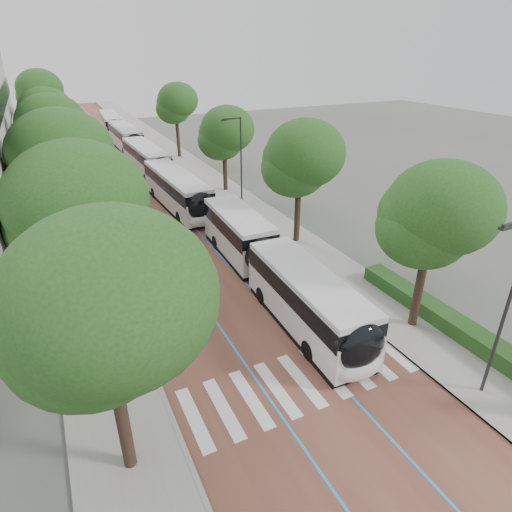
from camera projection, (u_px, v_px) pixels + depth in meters
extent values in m
plane|color=#51544C|center=(310.00, 397.00, 18.18)|extent=(160.00, 160.00, 0.00)
cube|color=brown|center=(126.00, 171.00, 50.35)|extent=(11.00, 140.00, 0.02)
cube|color=#9B9893|center=(58.00, 179.00, 47.37)|extent=(4.00, 140.00, 0.12)
cube|color=#9B9893|center=(188.00, 164.00, 53.27)|extent=(4.00, 140.00, 0.12)
cube|color=gray|center=(76.00, 176.00, 48.12)|extent=(0.20, 140.00, 0.14)
cube|color=gray|center=(173.00, 165.00, 52.53)|extent=(0.20, 140.00, 0.14)
cube|color=silver|center=(194.00, 419.00, 17.09)|extent=(0.55, 3.60, 0.01)
cube|color=silver|center=(223.00, 408.00, 17.58)|extent=(0.55, 3.60, 0.01)
cube|color=silver|center=(251.00, 398.00, 18.07)|extent=(0.55, 3.60, 0.01)
cube|color=silver|center=(277.00, 389.00, 18.56)|extent=(0.55, 3.60, 0.01)
cube|color=silver|center=(301.00, 380.00, 19.05)|extent=(0.55, 3.60, 0.01)
cube|color=silver|center=(325.00, 372.00, 19.54)|extent=(0.55, 3.60, 0.01)
cube|color=silver|center=(347.00, 364.00, 20.04)|extent=(0.55, 3.60, 0.01)
cube|color=silver|center=(368.00, 356.00, 20.53)|extent=(0.55, 3.60, 0.01)
cube|color=silver|center=(388.00, 349.00, 21.02)|extent=(0.55, 3.60, 0.01)
cube|color=#2A89D3|center=(112.00, 173.00, 49.71)|extent=(0.12, 126.00, 0.01)
cube|color=#2A89D3|center=(140.00, 169.00, 50.97)|extent=(0.12, 126.00, 0.01)
cube|color=black|center=(21.00, 185.00, 35.25)|extent=(0.12, 38.00, 1.60)
cube|color=black|center=(11.00, 146.00, 33.83)|extent=(0.12, 38.00, 1.60)
cube|color=black|center=(0.00, 104.00, 32.40)|extent=(0.12, 38.00, 1.60)
cube|color=#1B4016|center=(463.00, 330.00, 21.53)|extent=(1.20, 14.00, 0.80)
cylinder|color=#2A2A2C|center=(506.00, 312.00, 16.61)|extent=(0.14, 0.14, 8.00)
cube|color=#2A2A2C|center=(505.00, 228.00, 14.31)|extent=(0.50, 0.20, 0.10)
cylinder|color=#2A2A2C|center=(241.00, 165.00, 36.71)|extent=(0.14, 0.14, 8.00)
cube|color=#2A2A2C|center=(232.00, 119.00, 34.66)|extent=(1.70, 0.12, 0.12)
cube|color=#2A2A2C|center=(224.00, 120.00, 34.42)|extent=(0.50, 0.20, 0.10)
cylinder|color=#2A2A2C|center=(116.00, 262.00, 20.38)|extent=(0.14, 0.14, 8.00)
cylinder|color=black|center=(122.00, 419.00, 14.21)|extent=(0.44, 0.44, 4.59)
ellipsoid|color=#1B4A17|center=(102.00, 314.00, 12.35)|extent=(6.19, 6.19, 5.26)
cylinder|color=black|center=(89.00, 292.00, 21.43)|extent=(0.44, 0.44, 4.64)
ellipsoid|color=#1B4A17|center=(73.00, 213.00, 19.55)|extent=(6.39, 6.39, 5.43)
cylinder|color=black|center=(72.00, 228.00, 28.63)|extent=(0.44, 0.44, 4.84)
ellipsoid|color=#1B4A17|center=(58.00, 163.00, 26.67)|extent=(6.41, 6.41, 5.45)
cylinder|color=black|center=(61.00, 186.00, 36.62)|extent=(0.44, 0.44, 5.09)
ellipsoid|color=#1B4A17|center=(49.00, 131.00, 34.56)|extent=(5.47, 5.47, 4.65)
cylinder|color=black|center=(53.00, 158.00, 46.34)|extent=(0.44, 0.44, 4.74)
ellipsoid|color=#1B4A17|center=(44.00, 116.00, 44.42)|extent=(5.52, 5.52, 4.69)
cylinder|color=black|center=(46.00, 132.00, 58.26)|extent=(0.44, 0.44, 5.41)
ellipsoid|color=#1B4A17|center=(38.00, 93.00, 56.06)|extent=(5.82, 5.82, 4.95)
cylinder|color=black|center=(418.00, 291.00, 21.86)|extent=(0.44, 0.44, 4.30)
ellipsoid|color=#1B4A17|center=(433.00, 219.00, 20.12)|extent=(5.25, 5.25, 4.46)
cylinder|color=black|center=(297.00, 215.00, 31.50)|extent=(0.44, 0.44, 4.33)
ellipsoid|color=#1B4A17|center=(300.00, 162.00, 29.75)|extent=(5.55, 5.55, 4.72)
cylinder|color=black|center=(225.00, 172.00, 42.85)|extent=(0.44, 0.44, 3.92)
ellipsoid|color=#1B4A17|center=(224.00, 135.00, 41.26)|extent=(5.24, 5.24, 4.46)
cylinder|color=black|center=(178.00, 139.00, 55.56)|extent=(0.44, 0.44, 4.66)
ellipsoid|color=#1B4A17|center=(175.00, 105.00, 53.67)|extent=(5.06, 5.06, 4.30)
cylinder|color=black|center=(265.00, 257.00, 26.07)|extent=(2.33, 0.99, 2.30)
cube|color=silver|center=(307.00, 307.00, 22.10)|extent=(2.86, 9.45, 1.82)
cube|color=black|center=(308.00, 288.00, 21.59)|extent=(2.89, 9.26, 0.97)
cube|color=silver|center=(308.00, 277.00, 21.30)|extent=(2.80, 9.26, 0.31)
cube|color=black|center=(305.00, 324.00, 22.58)|extent=(2.80, 9.07, 0.35)
cube|color=silver|center=(239.00, 239.00, 29.83)|extent=(2.80, 7.83, 1.82)
cube|color=black|center=(239.00, 224.00, 29.33)|extent=(2.83, 7.68, 0.97)
cube|color=silver|center=(238.00, 215.00, 29.04)|extent=(2.74, 7.67, 0.31)
cube|color=black|center=(239.00, 253.00, 30.32)|extent=(2.74, 7.52, 0.35)
ellipsoid|color=black|center=(361.00, 346.00, 18.06)|extent=(2.39, 1.19, 2.28)
ellipsoid|color=silver|center=(359.00, 368.00, 18.52)|extent=(2.39, 1.09, 1.14)
cylinder|color=black|center=(309.00, 350.00, 20.16)|extent=(0.34, 1.01, 1.00)
cylinder|color=black|center=(349.00, 338.00, 20.98)|extent=(0.34, 1.01, 1.00)
cylinder|color=black|center=(216.00, 242.00, 31.13)|extent=(0.34, 1.01, 1.00)
cylinder|color=black|center=(245.00, 237.00, 31.95)|extent=(0.34, 1.01, 1.00)
cylinder|color=black|center=(262.00, 295.00, 24.55)|extent=(0.34, 1.01, 1.00)
cylinder|color=black|center=(296.00, 287.00, 25.37)|extent=(0.34, 1.01, 1.00)
cube|color=silver|center=(177.00, 194.00, 38.58)|extent=(2.97, 12.09, 1.82)
cube|color=black|center=(176.00, 182.00, 38.07)|extent=(3.00, 11.85, 0.97)
cube|color=silver|center=(176.00, 175.00, 37.79)|extent=(2.91, 11.85, 0.31)
cube|color=black|center=(178.00, 206.00, 39.06)|extent=(2.90, 11.61, 0.35)
ellipsoid|color=black|center=(201.00, 206.00, 33.64)|extent=(2.39, 1.19, 2.28)
ellipsoid|color=silver|center=(202.00, 220.00, 34.11)|extent=(2.39, 1.09, 1.14)
cylinder|color=black|center=(179.00, 217.00, 35.60)|extent=(0.34, 1.01, 1.00)
cylinder|color=black|center=(204.00, 213.00, 36.56)|extent=(0.34, 1.01, 1.00)
cylinder|color=black|center=(154.00, 193.00, 41.43)|extent=(0.34, 1.01, 1.00)
cylinder|color=black|center=(176.00, 189.00, 42.39)|extent=(0.34, 1.01, 1.00)
cube|color=silver|center=(147.00, 163.00, 48.81)|extent=(2.96, 12.09, 1.82)
cube|color=black|center=(146.00, 153.00, 48.30)|extent=(2.99, 11.85, 0.97)
cube|color=silver|center=(145.00, 147.00, 48.01)|extent=(2.90, 11.85, 0.31)
cube|color=black|center=(148.00, 172.00, 49.29)|extent=(2.89, 11.61, 0.35)
ellipsoid|color=black|center=(161.00, 168.00, 43.86)|extent=(2.39, 1.19, 2.28)
ellipsoid|color=silver|center=(163.00, 179.00, 44.33)|extent=(2.39, 1.09, 1.14)
cylinder|color=black|center=(146.00, 179.00, 45.83)|extent=(0.34, 1.01, 1.00)
cylinder|color=black|center=(167.00, 176.00, 46.79)|extent=(0.34, 1.01, 1.00)
cylinder|color=black|center=(130.00, 163.00, 51.66)|extent=(0.34, 1.01, 1.00)
cylinder|color=black|center=(148.00, 161.00, 52.62)|extent=(0.34, 1.01, 1.00)
cube|color=silver|center=(126.00, 140.00, 60.14)|extent=(2.69, 12.04, 1.82)
cube|color=black|center=(125.00, 132.00, 59.64)|extent=(2.73, 11.80, 0.97)
cube|color=silver|center=(124.00, 127.00, 59.35)|extent=(2.64, 11.80, 0.31)
cube|color=black|center=(127.00, 148.00, 60.63)|extent=(2.64, 11.56, 0.35)
ellipsoid|color=black|center=(135.00, 143.00, 55.15)|extent=(2.37, 1.14, 2.28)
ellipsoid|color=silver|center=(136.00, 152.00, 55.62)|extent=(2.37, 1.04, 1.14)
cylinder|color=black|center=(124.00, 152.00, 57.15)|extent=(0.32, 1.00, 1.00)
cylinder|color=black|center=(141.00, 150.00, 58.07)|extent=(0.32, 1.00, 1.00)
cylinder|color=black|center=(114.00, 142.00, 63.06)|extent=(0.32, 1.00, 1.00)
cylinder|color=black|center=(129.00, 140.00, 63.97)|extent=(0.32, 1.00, 1.00)
cube|color=silver|center=(111.00, 126.00, 70.57)|extent=(3.23, 12.13, 1.82)
cube|color=black|center=(110.00, 119.00, 70.06)|extent=(3.26, 11.89, 0.97)
cube|color=silver|center=(110.00, 115.00, 69.77)|extent=(3.17, 11.89, 0.31)
cube|color=black|center=(112.00, 133.00, 71.05)|extent=(3.15, 11.65, 0.35)
ellipsoid|color=black|center=(115.00, 127.00, 65.40)|extent=(2.41, 1.24, 2.28)
ellipsoid|color=silver|center=(116.00, 135.00, 65.87)|extent=(2.41, 1.14, 1.14)
cylinder|color=black|center=(107.00, 135.00, 67.54)|extent=(0.36, 1.02, 1.00)
cylinder|color=black|center=(122.00, 134.00, 68.32)|extent=(0.36, 1.02, 1.00)
cylinder|color=black|center=(103.00, 128.00, 73.66)|extent=(0.36, 1.02, 1.00)
cylinder|color=black|center=(117.00, 127.00, 74.44)|extent=(0.36, 1.02, 1.00)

